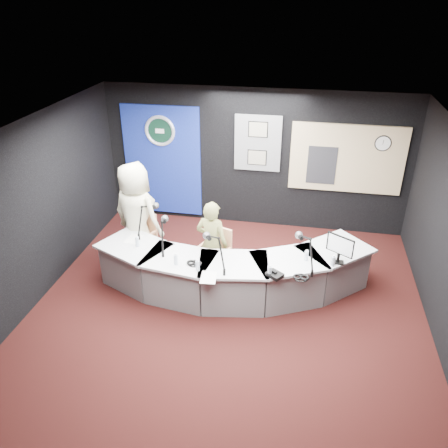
% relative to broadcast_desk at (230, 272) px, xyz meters
% --- Properties ---
extents(ground, '(6.00, 6.00, 0.00)m').
position_rel_broadcast_desk_xyz_m(ground, '(0.05, -0.55, -0.38)').
color(ground, black).
rests_on(ground, ground).
extents(ceiling, '(6.00, 6.00, 0.02)m').
position_rel_broadcast_desk_xyz_m(ceiling, '(0.05, -0.55, 2.42)').
color(ceiling, silver).
rests_on(ceiling, ground).
extents(wall_back, '(6.00, 0.02, 2.80)m').
position_rel_broadcast_desk_xyz_m(wall_back, '(0.05, 2.45, 1.02)').
color(wall_back, black).
rests_on(wall_back, ground).
extents(wall_front, '(6.00, 0.02, 2.80)m').
position_rel_broadcast_desk_xyz_m(wall_front, '(0.05, -3.55, 1.02)').
color(wall_front, black).
rests_on(wall_front, ground).
extents(wall_left, '(0.02, 6.00, 2.80)m').
position_rel_broadcast_desk_xyz_m(wall_left, '(-2.95, -0.55, 1.02)').
color(wall_left, black).
rests_on(wall_left, ground).
extents(broadcast_desk, '(4.50, 1.90, 0.75)m').
position_rel_broadcast_desk_xyz_m(broadcast_desk, '(0.00, 0.00, 0.00)').
color(broadcast_desk, silver).
rests_on(broadcast_desk, ground).
extents(backdrop_panel, '(1.60, 0.05, 2.30)m').
position_rel_broadcast_desk_xyz_m(backdrop_panel, '(-1.85, 2.42, 0.88)').
color(backdrop_panel, navy).
rests_on(backdrop_panel, wall_back).
extents(agency_seal, '(0.63, 0.07, 0.63)m').
position_rel_broadcast_desk_xyz_m(agency_seal, '(-1.85, 2.38, 1.52)').
color(agency_seal, silver).
rests_on(agency_seal, backdrop_panel).
extents(seal_center, '(0.48, 0.01, 0.48)m').
position_rel_broadcast_desk_xyz_m(seal_center, '(-1.85, 2.38, 1.52)').
color(seal_center, black).
rests_on(seal_center, backdrop_panel).
extents(pinboard, '(0.90, 0.04, 1.10)m').
position_rel_broadcast_desk_xyz_m(pinboard, '(0.10, 2.42, 1.38)').
color(pinboard, slate).
rests_on(pinboard, wall_back).
extents(framed_photo_upper, '(0.34, 0.02, 0.27)m').
position_rel_broadcast_desk_xyz_m(framed_photo_upper, '(0.10, 2.39, 1.65)').
color(framed_photo_upper, gray).
rests_on(framed_photo_upper, pinboard).
extents(framed_photo_lower, '(0.34, 0.02, 0.27)m').
position_rel_broadcast_desk_xyz_m(framed_photo_lower, '(0.10, 2.39, 1.09)').
color(framed_photo_lower, gray).
rests_on(framed_photo_lower, pinboard).
extents(booth_window_frame, '(2.12, 0.06, 1.32)m').
position_rel_broadcast_desk_xyz_m(booth_window_frame, '(1.80, 2.42, 1.18)').
color(booth_window_frame, tan).
rests_on(booth_window_frame, wall_back).
extents(booth_glow, '(2.00, 0.02, 1.20)m').
position_rel_broadcast_desk_xyz_m(booth_glow, '(1.80, 2.41, 1.18)').
color(booth_glow, '#D3C285').
rests_on(booth_glow, booth_window_frame).
extents(equipment_rack, '(0.55, 0.02, 0.75)m').
position_rel_broadcast_desk_xyz_m(equipment_rack, '(1.35, 2.39, 1.03)').
color(equipment_rack, black).
rests_on(equipment_rack, booth_window_frame).
extents(wall_clock, '(0.28, 0.01, 0.28)m').
position_rel_broadcast_desk_xyz_m(wall_clock, '(2.40, 2.39, 1.52)').
color(wall_clock, white).
rests_on(wall_clock, booth_window_frame).
extents(armchair_left, '(0.66, 0.66, 0.86)m').
position_rel_broadcast_desk_xyz_m(armchair_left, '(-1.74, 0.54, 0.06)').
color(armchair_left, tan).
rests_on(armchair_left, ground).
extents(armchair_right, '(0.68, 0.68, 0.94)m').
position_rel_broadcast_desk_xyz_m(armchair_right, '(-0.34, 0.19, 0.09)').
color(armchair_right, tan).
rests_on(armchair_right, ground).
extents(draped_jacket, '(0.49, 0.32, 0.70)m').
position_rel_broadcast_desk_xyz_m(draped_jacket, '(-1.88, 0.76, 0.24)').
color(draped_jacket, gray).
rests_on(draped_jacket, armchair_left).
extents(person_man, '(1.08, 0.87, 1.91)m').
position_rel_broadcast_desk_xyz_m(person_man, '(-1.74, 0.54, 0.58)').
color(person_man, beige).
rests_on(person_man, ground).
extents(person_woman, '(0.61, 0.47, 1.50)m').
position_rel_broadcast_desk_xyz_m(person_woman, '(-0.34, 0.19, 0.37)').
color(person_woman, olive).
rests_on(person_woman, ground).
extents(computer_monitor, '(0.37, 0.25, 0.29)m').
position_rel_broadcast_desk_xyz_m(computer_monitor, '(1.65, -0.01, 0.70)').
color(computer_monitor, black).
rests_on(computer_monitor, broadcast_desk).
extents(desk_phone, '(0.28, 0.27, 0.06)m').
position_rel_broadcast_desk_xyz_m(desk_phone, '(0.75, -0.54, 0.40)').
color(desk_phone, black).
rests_on(desk_phone, broadcast_desk).
extents(headphones_near, '(0.23, 0.23, 0.04)m').
position_rel_broadcast_desk_xyz_m(headphones_near, '(1.12, -0.52, 0.39)').
color(headphones_near, black).
rests_on(headphones_near, broadcast_desk).
extents(headphones_far, '(0.21, 0.21, 0.04)m').
position_rel_broadcast_desk_xyz_m(headphones_far, '(-0.47, -0.45, 0.39)').
color(headphones_far, black).
rests_on(headphones_far, broadcast_desk).
extents(paper_stack, '(0.25, 0.34, 0.00)m').
position_rel_broadcast_desk_xyz_m(paper_stack, '(-1.64, 0.10, 0.38)').
color(paper_stack, white).
rests_on(paper_stack, broadcast_desk).
extents(notepad, '(0.25, 0.33, 0.00)m').
position_rel_broadcast_desk_xyz_m(notepad, '(-0.19, -0.75, 0.38)').
color(notepad, white).
rests_on(notepad, broadcast_desk).
extents(boom_mic_a, '(0.22, 0.73, 0.60)m').
position_rel_broadcast_desk_xyz_m(boom_mic_a, '(-1.49, 0.40, 0.68)').
color(boom_mic_a, black).
rests_on(boom_mic_a, broadcast_desk).
extents(boom_mic_b, '(0.26, 0.72, 0.60)m').
position_rel_broadcast_desk_xyz_m(boom_mic_b, '(-1.07, -0.03, 0.68)').
color(boom_mic_b, black).
rests_on(boom_mic_b, broadcast_desk).
extents(boom_mic_c, '(0.49, 0.62, 0.60)m').
position_rel_broadcast_desk_xyz_m(boom_mic_c, '(-0.16, -0.40, 0.68)').
color(boom_mic_c, black).
rests_on(boom_mic_c, broadcast_desk).
extents(boom_mic_d, '(0.35, 0.69, 0.60)m').
position_rel_broadcast_desk_xyz_m(boom_mic_d, '(1.15, -0.16, 0.68)').
color(boom_mic_d, black).
rests_on(boom_mic_d, broadcast_desk).
extents(water_bottles, '(3.13, 0.63, 0.18)m').
position_rel_broadcast_desk_xyz_m(water_bottles, '(0.04, -0.31, 0.46)').
color(water_bottles, silver).
rests_on(water_bottles, broadcast_desk).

